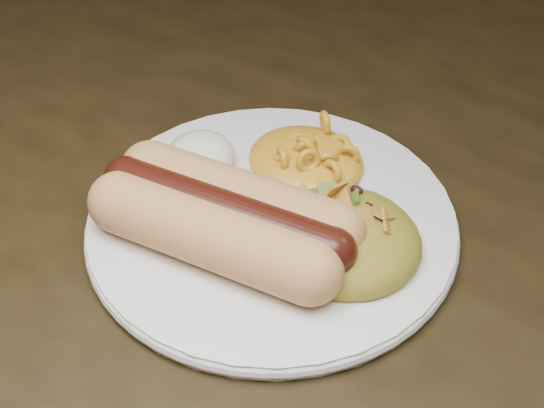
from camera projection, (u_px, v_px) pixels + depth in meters
The scene contains 7 objects.
table at pixel (409, 253), 0.63m from camera, with size 1.60×0.90×0.75m.
plate at pixel (272, 222), 0.52m from camera, with size 0.25×0.25×0.01m, color silver.
hotdog at pixel (224, 217), 0.48m from camera, with size 0.15×0.09×0.04m.
mac_and_cheese at pixel (306, 147), 0.54m from camera, with size 0.09×0.08×0.03m, color orange.
sour_cream at pixel (200, 148), 0.54m from camera, with size 0.05×0.05×0.03m, color silver.
taco_salad at pixel (344, 228), 0.48m from camera, with size 0.10×0.10×0.05m.
fork at pixel (170, 222), 0.52m from camera, with size 0.02×0.16×0.00m, color silver.
Camera 1 is at (0.14, -0.43, 1.11)m, focal length 50.00 mm.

